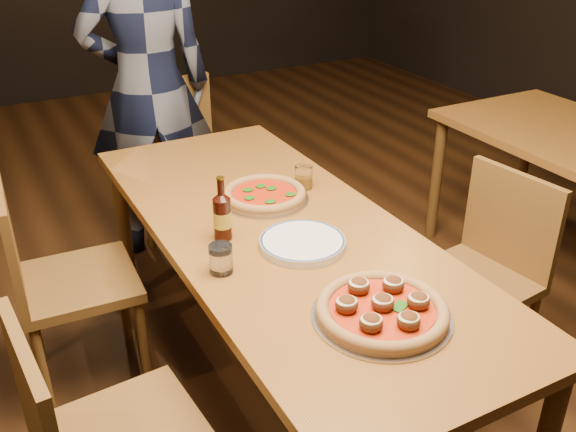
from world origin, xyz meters
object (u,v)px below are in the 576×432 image
table_main (281,246)px  plate_stack (302,243)px  chair_main_sw (77,280)px  water_glass (221,259)px  pizza_margherita (264,195)px  diner (148,88)px  amber_glass (304,177)px  pizza_meatball (382,310)px  chair_end (193,171)px  beer_bottle (222,217)px  chair_main_e (471,281)px

table_main → plate_stack: (0.00, -0.15, 0.09)m
chair_main_sw → water_glass: bearing=-147.8°
pizza_margherita → diner: size_ratio=0.19×
amber_glass → pizza_meatball: bearing=-105.1°
table_main → amber_glass: 0.36m
table_main → chair_end: 1.23m
chair_main_sw → chair_end: 1.06m
plate_stack → beer_bottle: bearing=139.5°
pizza_meatball → beer_bottle: bearing=108.7°
beer_bottle → water_glass: 0.21m
table_main → beer_bottle: (-0.21, 0.03, 0.15)m
table_main → amber_glass: (0.23, 0.26, 0.12)m
table_main → water_glass: water_glass is taller
chair_main_sw → pizza_meatball: bearing=-145.4°
chair_end → beer_bottle: (-0.32, -1.18, 0.35)m
water_glass → pizza_margherita: bearing=49.0°
chair_end → pizza_meatball: 1.83m
chair_main_e → amber_glass: (-0.47, 0.49, 0.35)m
pizza_meatball → water_glass: 0.52m
chair_main_e → water_glass: size_ratio=9.74×
water_glass → amber_glass: 0.67m
pizza_meatball → water_glass: water_glass is taller
plate_stack → water_glass: size_ratio=3.08×
pizza_margherita → water_glass: 0.52m
pizza_meatball → diner: bearing=91.1°
chair_end → amber_glass: bearing=-88.9°
pizza_meatball → diner: 1.98m
beer_bottle → amber_glass: (0.44, 0.23, -0.03)m
chair_main_e → chair_end: (-0.60, 1.44, 0.04)m
table_main → pizza_margherita: (0.05, 0.23, 0.09)m
pizza_meatball → plate_stack: size_ratio=1.38×
chair_main_sw → water_glass: (0.35, -0.62, 0.33)m
amber_glass → diner: (-0.27, 1.13, 0.11)m
table_main → pizza_margherita: pizza_margherita is taller
diner → chair_end: bearing=138.6°
table_main → chair_end: size_ratio=2.07×
table_main → amber_glass: size_ratio=22.58×
diner → beer_bottle: bearing=91.9°
chair_end → amber_glass: chair_end is taller
chair_end → beer_bottle: 1.27m
table_main → beer_bottle: beer_bottle is taller
plate_stack → diner: (-0.04, 1.53, 0.14)m
chair_main_sw → chair_end: (0.75, 0.75, 0.02)m
beer_bottle → pizza_margherita: bearing=38.3°
beer_bottle → chair_main_e: bearing=-16.1°
water_glass → amber_glass: (0.53, 0.42, -0.00)m
table_main → chair_main_sw: 0.82m
table_main → diner: diner is taller
pizza_meatball → amber_glass: 0.88m
chair_end → chair_main_e: bearing=-73.8°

